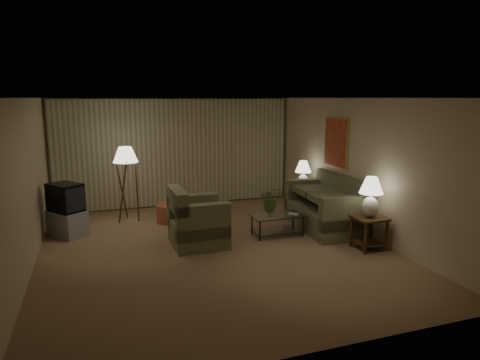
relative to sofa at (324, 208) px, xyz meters
The scene contains 16 objects.
ground 2.57m from the sofa, behind, with size 7.00×7.00×0.00m, color #8D6F4E.
room_shell 3.01m from the sofa, 155.92° to the left, with size 6.04×7.02×2.72m.
sofa is the anchor object (origin of this frame).
armchair 2.71m from the sofa, behind, with size 1.03×0.98×0.86m.
side_table_near 1.36m from the sofa, 83.66° to the right, with size 0.54×0.54×0.60m.
side_table_far 1.26m from the sofa, 83.16° to the left, with size 0.48×0.40×0.60m.
table_lamp_near 1.48m from the sofa, 83.66° to the right, with size 0.42×0.42×0.73m.
table_lamp_far 1.37m from the sofa, 83.16° to the left, with size 0.38×0.38×0.66m.
coffee_table 1.11m from the sofa, behind, with size 1.05×0.58×0.41m.
tv_cabinet 5.21m from the sofa, 165.95° to the left, with size 0.83×0.89×0.50m, color #999A9C.
crt_tv 5.22m from the sofa, 165.95° to the left, with size 0.76×0.79×0.55m, color black.
floor_lamp 4.31m from the sofa, 153.02° to the left, with size 0.54×0.54×1.66m.
ottoman 3.32m from the sofa, 152.79° to the left, with size 0.61×0.61×0.41m, color #9F4C36.
vase 1.25m from the sofa, behind, with size 0.14×0.14×0.15m, color white.
flowers 1.30m from the sofa, behind, with size 0.44×0.38×0.48m, color #496E31.
book 0.87m from the sofa, 166.70° to the right, with size 0.16×0.22×0.02m, color olive.
Camera 1 is at (-1.97, -7.19, 2.70)m, focal length 32.00 mm.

